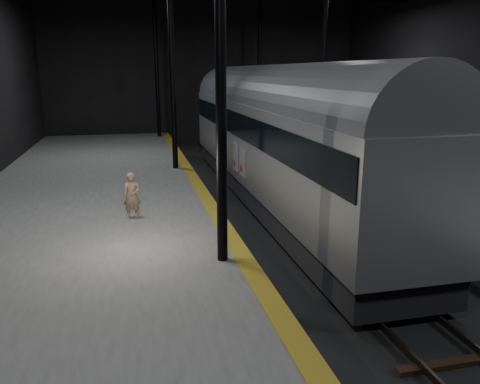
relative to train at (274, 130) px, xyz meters
name	(u,v)px	position (x,y,z in m)	size (l,w,h in m)	color
ground	(305,234)	(0.00, -3.99, -3.22)	(44.00, 44.00, 0.00)	black
platform_left	(85,237)	(-7.50, -3.99, -2.72)	(9.00, 43.80, 1.00)	#50504D
tactile_strip	(216,213)	(-3.25, -3.99, -2.22)	(0.50, 43.80, 0.01)	olive
track	(305,232)	(0.00, -3.99, -3.15)	(2.40, 43.00, 0.24)	#3F3328
train	(274,130)	(0.00, 0.00, 0.00)	(3.23, 21.60, 5.77)	#9B9DA3
woman	(132,196)	(-5.97, -3.91, -1.47)	(0.55, 0.36, 1.50)	#98735D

